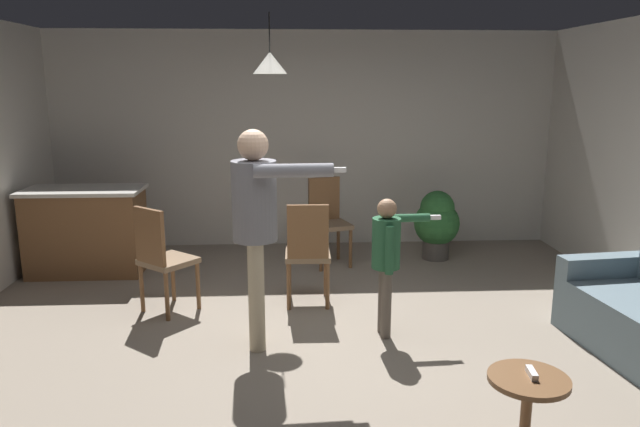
# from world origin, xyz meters

# --- Properties ---
(ground) EXTENTS (7.68, 7.68, 0.00)m
(ground) POSITION_xyz_m (0.00, 0.00, 0.00)
(ground) COLOR gray
(wall_back) EXTENTS (6.40, 0.10, 2.70)m
(wall_back) POSITION_xyz_m (0.00, 3.20, 1.35)
(wall_back) COLOR beige
(wall_back) RESTS_ON ground
(kitchen_counter) EXTENTS (1.26, 0.66, 0.95)m
(kitchen_counter) POSITION_xyz_m (-2.45, 2.07, 0.48)
(kitchen_counter) COLOR brown
(kitchen_counter) RESTS_ON ground
(side_table_by_couch) EXTENTS (0.44, 0.44, 0.52)m
(side_table_by_couch) POSITION_xyz_m (1.06, -1.52, 0.33)
(side_table_by_couch) COLOR brown
(side_table_by_couch) RESTS_ON ground
(person_adult) EXTENTS (0.86, 0.50, 1.74)m
(person_adult) POSITION_xyz_m (-0.48, 0.10, 1.08)
(person_adult) COLOR tan
(person_adult) RESTS_ON ground
(person_child) EXTENTS (0.60, 0.36, 1.17)m
(person_child) POSITION_xyz_m (0.57, 0.23, 0.72)
(person_child) COLOR #60564C
(person_child) RESTS_ON ground
(dining_chair_by_counter) EXTENTS (0.53, 0.53, 1.00)m
(dining_chair_by_counter) POSITION_xyz_m (0.22, 2.26, 0.55)
(dining_chair_by_counter) COLOR brown
(dining_chair_by_counter) RESTS_ON ground
(dining_chair_near_wall) EXTENTS (0.59, 0.59, 1.00)m
(dining_chair_near_wall) POSITION_xyz_m (-1.38, 0.83, 0.55)
(dining_chair_near_wall) COLOR brown
(dining_chair_near_wall) RESTS_ON ground
(dining_chair_centre_back) EXTENTS (0.43, 0.43, 1.00)m
(dining_chair_centre_back) POSITION_xyz_m (-0.05, 0.94, 0.55)
(dining_chair_centre_back) COLOR brown
(dining_chair_centre_back) RESTS_ON ground
(potted_plant_corner) EXTENTS (0.54, 0.54, 0.82)m
(potted_plant_corner) POSITION_xyz_m (1.53, 2.38, 0.45)
(potted_plant_corner) COLOR #4C4742
(potted_plant_corner) RESTS_ON ground
(spare_remote_on_table) EXTENTS (0.05, 0.13, 0.04)m
(spare_remote_on_table) POSITION_xyz_m (1.08, -1.51, 0.54)
(spare_remote_on_table) COLOR white
(spare_remote_on_table) RESTS_ON side_table_by_couch
(ceiling_light_pendant) EXTENTS (0.32, 0.32, 0.55)m
(ceiling_light_pendant) POSITION_xyz_m (-0.38, 1.30, 2.25)
(ceiling_light_pendant) COLOR silver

